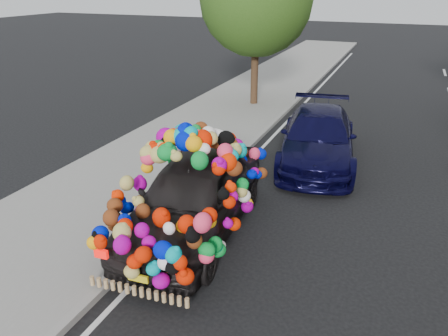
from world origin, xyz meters
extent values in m
plane|color=black|center=(0.00, 0.00, 0.00)|extent=(100.00, 100.00, 0.00)
cube|color=gray|center=(-4.30, 0.00, 0.06)|extent=(4.00, 60.00, 0.12)
cube|color=gray|center=(-2.35, 0.00, 0.07)|extent=(0.15, 60.00, 0.13)
cylinder|color=#332114|center=(-3.80, 9.50, 1.36)|extent=(0.28, 0.28, 2.73)
imported|color=black|center=(-1.80, 0.07, 0.77)|extent=(2.13, 4.62, 1.53)
cube|color=red|center=(-2.25, -2.24, 0.78)|extent=(0.22, 0.08, 0.14)
cube|color=red|center=(-1.02, -2.15, 0.78)|extent=(0.22, 0.08, 0.14)
cube|color=yellow|center=(-1.64, -2.20, 0.48)|extent=(0.34, 0.06, 0.12)
imported|color=black|center=(-0.31, 4.68, 0.70)|extent=(2.70, 5.05, 1.39)
camera|label=1|loc=(1.65, -6.71, 4.64)|focal=35.00mm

